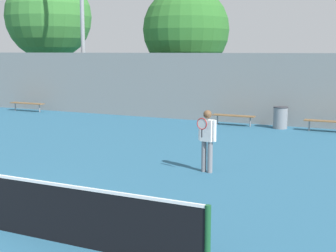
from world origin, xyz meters
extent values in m
cylinder|color=#195128|center=(5.53, 0.00, 0.53)|extent=(0.09, 0.09, 1.06)
cylinder|color=slate|center=(3.37, 5.59, 0.43)|extent=(0.14, 0.14, 0.86)
cylinder|color=slate|center=(3.56, 5.55, 0.43)|extent=(0.14, 0.14, 0.86)
cube|color=white|center=(3.46, 5.57, 1.16)|extent=(0.38, 0.26, 0.59)
cylinder|color=white|center=(3.24, 5.61, 1.17)|extent=(0.10, 0.10, 0.57)
cylinder|color=white|center=(3.69, 5.52, 1.17)|extent=(0.10, 0.10, 0.57)
sphere|color=brown|center=(3.46, 5.57, 1.60)|extent=(0.23, 0.23, 0.23)
cylinder|color=black|center=(3.41, 5.29, 1.12)|extent=(0.03, 0.03, 0.22)
torus|color=red|center=(3.41, 5.29, 1.38)|extent=(0.31, 0.08, 0.31)
cylinder|color=silver|center=(3.41, 5.29, 1.38)|extent=(0.26, 0.06, 0.27)
cube|color=brown|center=(1.72, 13.70, 0.44)|extent=(1.89, 0.40, 0.04)
cylinder|color=gray|center=(0.97, 13.70, 0.21)|extent=(0.06, 0.06, 0.42)
cylinder|color=gray|center=(2.48, 13.70, 0.21)|extent=(0.06, 0.06, 0.42)
cube|color=brown|center=(-10.05, 13.70, 0.44)|extent=(2.14, 0.40, 0.04)
cylinder|color=gray|center=(-10.91, 13.70, 0.21)|extent=(0.06, 0.06, 0.42)
cylinder|color=gray|center=(-9.20, 13.70, 0.21)|extent=(0.06, 0.06, 0.42)
cube|color=brown|center=(5.82, 13.70, 0.44)|extent=(2.11, 0.40, 0.04)
cylinder|color=gray|center=(4.98, 13.70, 0.21)|extent=(0.06, 0.06, 0.42)
cylinder|color=#939399|center=(-7.42, 15.39, 5.68)|extent=(0.22, 0.22, 11.35)
cylinder|color=gray|center=(3.77, 13.79, 0.45)|extent=(0.60, 0.60, 0.90)
cylinder|color=#333338|center=(3.77, 13.79, 0.92)|extent=(0.63, 0.63, 0.04)
cube|color=gray|center=(0.00, 14.54, 1.60)|extent=(33.33, 0.06, 3.19)
cylinder|color=brown|center=(-2.17, 17.44, 1.28)|extent=(0.54, 0.54, 2.56)
sphere|color=#2D6B28|center=(-2.17, 17.44, 4.41)|extent=(4.63, 4.63, 4.63)
cylinder|color=brown|center=(-12.87, 19.30, 1.63)|extent=(0.42, 0.42, 3.26)
sphere|color=#387A33|center=(-12.87, 19.30, 5.52)|extent=(5.66, 5.66, 5.66)
camera|label=1|loc=(7.76, -6.16, 3.28)|focal=50.00mm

